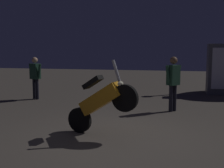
# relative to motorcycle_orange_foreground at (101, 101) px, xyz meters

# --- Properties ---
(ground_plane) EXTENTS (40.00, 40.00, 0.00)m
(ground_plane) POSITION_rel_motorcycle_orange_foreground_xyz_m (0.35, 0.00, -0.74)
(ground_plane) COLOR #4C443D
(motorcycle_orange_foreground) EXTENTS (1.64, 0.52, 1.63)m
(motorcycle_orange_foreground) POSITION_rel_motorcycle_orange_foreground_xyz_m (0.00, 0.00, 0.00)
(motorcycle_orange_foreground) COLOR black
(motorcycle_orange_foreground) RESTS_ON ground_plane
(person_rider_beside) EXTENTS (0.65, 0.35, 1.58)m
(person_rider_beside) POSITION_rel_motorcycle_orange_foreground_xyz_m (-3.60, 3.75, 0.19)
(person_rider_beside) COLOR black
(person_rider_beside) RESTS_ON ground_plane
(person_bystander_far) EXTENTS (0.49, 0.57, 1.64)m
(person_bystander_far) POSITION_rel_motorcycle_orange_foreground_xyz_m (1.45, 2.80, 0.23)
(person_bystander_far) COLOR black
(person_bystander_far) RESTS_ON ground_plane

